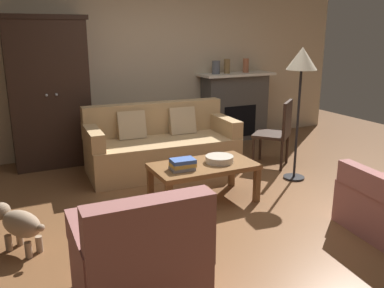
{
  "coord_description": "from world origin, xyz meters",
  "views": [
    {
      "loc": [
        -2.04,
        -3.48,
        1.78
      ],
      "look_at": [
        -0.11,
        0.52,
        0.55
      ],
      "focal_mm": 38.27,
      "sensor_mm": 36.0,
      "label": 1
    }
  ],
  "objects_px": {
    "armchair_near_left": "(139,266)",
    "side_chair_wooden": "(278,129)",
    "armoire": "(49,92)",
    "mantel_vase_terracotta": "(246,65)",
    "fruit_bowl": "(219,159)",
    "dog": "(19,223)",
    "floor_lamp": "(302,66)",
    "book_stack": "(183,164)",
    "mantel_vase_bronze": "(227,66)",
    "fireplace": "(235,106)",
    "mantel_vase_slate": "(216,67)",
    "couch": "(161,147)",
    "coffee_table": "(204,169)"
  },
  "relations": [
    {
      "from": "armchair_near_left",
      "to": "side_chair_wooden",
      "type": "xyz_separation_m",
      "value": [
        2.65,
        2.03,
        0.2
      ]
    },
    {
      "from": "armoire",
      "to": "mantel_vase_terracotta",
      "type": "bearing_deg",
      "value": 1.1
    },
    {
      "from": "fruit_bowl",
      "to": "mantel_vase_terracotta",
      "type": "relative_size",
      "value": 1.32
    },
    {
      "from": "armoire",
      "to": "dog",
      "type": "bearing_deg",
      "value": -104.42
    },
    {
      "from": "floor_lamp",
      "to": "book_stack",
      "type": "bearing_deg",
      "value": -172.99
    },
    {
      "from": "fruit_bowl",
      "to": "mantel_vase_bronze",
      "type": "xyz_separation_m",
      "value": [
        1.33,
        2.12,
        0.78
      ]
    },
    {
      "from": "mantel_vase_bronze",
      "to": "side_chair_wooden",
      "type": "bearing_deg",
      "value": -92.31
    },
    {
      "from": "fireplace",
      "to": "mantel_vase_terracotta",
      "type": "height_order",
      "value": "mantel_vase_terracotta"
    },
    {
      "from": "fruit_bowl",
      "to": "mantel_vase_bronze",
      "type": "relative_size",
      "value": 1.31
    },
    {
      "from": "mantel_vase_slate",
      "to": "floor_lamp",
      "type": "distance_m",
      "value": 1.98
    },
    {
      "from": "mantel_vase_slate",
      "to": "armchair_near_left",
      "type": "height_order",
      "value": "mantel_vase_slate"
    },
    {
      "from": "armoire",
      "to": "couch",
      "type": "height_order",
      "value": "armoire"
    },
    {
      "from": "coffee_table",
      "to": "mantel_vase_bronze",
      "type": "relative_size",
      "value": 4.79
    },
    {
      "from": "fireplace",
      "to": "armoire",
      "type": "relative_size",
      "value": 0.64
    },
    {
      "from": "couch",
      "to": "coffee_table",
      "type": "distance_m",
      "value": 1.16
    },
    {
      "from": "side_chair_wooden",
      "to": "dog",
      "type": "distance_m",
      "value": 3.43
    },
    {
      "from": "armoire",
      "to": "mantel_vase_terracotta",
      "type": "relative_size",
      "value": 8.67
    },
    {
      "from": "floor_lamp",
      "to": "dog",
      "type": "xyz_separation_m",
      "value": [
        -3.2,
        -0.39,
        -1.14
      ]
    },
    {
      "from": "coffee_table",
      "to": "dog",
      "type": "height_order",
      "value": "coffee_table"
    },
    {
      "from": "mantel_vase_terracotta",
      "to": "dog",
      "type": "relative_size",
      "value": 0.47
    },
    {
      "from": "mantel_vase_bronze",
      "to": "dog",
      "type": "xyz_separation_m",
      "value": [
        -3.36,
        -2.36,
        -0.99
      ]
    },
    {
      "from": "floor_lamp",
      "to": "armchair_near_left",
      "type": "bearing_deg",
      "value": -148.86
    },
    {
      "from": "fruit_bowl",
      "to": "dog",
      "type": "bearing_deg",
      "value": -173.35
    },
    {
      "from": "fireplace",
      "to": "couch",
      "type": "distance_m",
      "value": 1.98
    },
    {
      "from": "mantel_vase_bronze",
      "to": "mantel_vase_terracotta",
      "type": "distance_m",
      "value": 0.36
    },
    {
      "from": "book_stack",
      "to": "fruit_bowl",
      "type": "bearing_deg",
      "value": 6.2
    },
    {
      "from": "fireplace",
      "to": "coffee_table",
      "type": "bearing_deg",
      "value": -128.48
    },
    {
      "from": "armoire",
      "to": "armchair_near_left",
      "type": "relative_size",
      "value": 2.25
    },
    {
      "from": "fruit_bowl",
      "to": "side_chair_wooden",
      "type": "relative_size",
      "value": 0.33
    },
    {
      "from": "coffee_table",
      "to": "side_chair_wooden",
      "type": "distance_m",
      "value": 1.58
    },
    {
      "from": "couch",
      "to": "armchair_near_left",
      "type": "bearing_deg",
      "value": -114.6
    },
    {
      "from": "book_stack",
      "to": "side_chair_wooden",
      "type": "relative_size",
      "value": 0.29
    },
    {
      "from": "floor_lamp",
      "to": "armoire",
      "type": "bearing_deg",
      "value": 143.75
    },
    {
      "from": "fruit_bowl",
      "to": "mantel_vase_slate",
      "type": "relative_size",
      "value": 1.45
    },
    {
      "from": "coffee_table",
      "to": "fireplace",
      "type": "bearing_deg",
      "value": 51.52
    },
    {
      "from": "armchair_near_left",
      "to": "side_chair_wooden",
      "type": "distance_m",
      "value": 3.34
    },
    {
      "from": "dog",
      "to": "mantel_vase_slate",
      "type": "bearing_deg",
      "value": 36.74
    },
    {
      "from": "fireplace",
      "to": "armchair_near_left",
      "type": "height_order",
      "value": "fireplace"
    },
    {
      "from": "coffee_table",
      "to": "armchair_near_left",
      "type": "distance_m",
      "value": 1.85
    },
    {
      "from": "armchair_near_left",
      "to": "dog",
      "type": "height_order",
      "value": "armchair_near_left"
    },
    {
      "from": "dog",
      "to": "mantel_vase_terracotta",
      "type": "bearing_deg",
      "value": 32.38
    },
    {
      "from": "coffee_table",
      "to": "mantel_vase_terracotta",
      "type": "distance_m",
      "value": 2.95
    },
    {
      "from": "mantel_vase_terracotta",
      "to": "side_chair_wooden",
      "type": "xyz_separation_m",
      "value": [
        -0.42,
        -1.48,
        -0.72
      ]
    },
    {
      "from": "couch",
      "to": "armchair_near_left",
      "type": "xyz_separation_m",
      "value": [
        -1.17,
        -2.56,
        -0.0
      ]
    },
    {
      "from": "mantel_vase_bronze",
      "to": "dog",
      "type": "relative_size",
      "value": 0.47
    },
    {
      "from": "coffee_table",
      "to": "floor_lamp",
      "type": "xyz_separation_m",
      "value": [
        1.35,
        0.13,
        1.02
      ]
    },
    {
      "from": "coffee_table",
      "to": "fruit_bowl",
      "type": "xyz_separation_m",
      "value": [
        0.18,
        -0.02,
        0.09
      ]
    },
    {
      "from": "coffee_table",
      "to": "dog",
      "type": "bearing_deg",
      "value": -172.19
    },
    {
      "from": "book_stack",
      "to": "mantel_vase_bronze",
      "type": "distance_m",
      "value": 2.91
    },
    {
      "from": "armoire",
      "to": "couch",
      "type": "bearing_deg",
      "value": -35.73
    }
  ]
}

